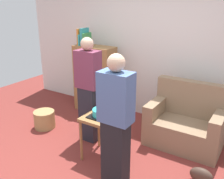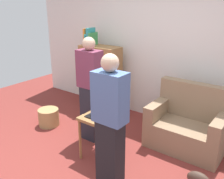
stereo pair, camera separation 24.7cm
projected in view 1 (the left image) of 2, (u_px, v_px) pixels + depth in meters
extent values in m
plane|color=maroon|center=(93.00, 174.00, 3.31)|extent=(8.00, 8.00, 0.00)
cube|color=silver|center=(160.00, 46.00, 4.49)|extent=(6.00, 0.10, 2.70)
cube|color=#8C7054|center=(184.00, 133.00, 3.91)|extent=(1.10, 0.70, 0.40)
cube|color=#8C7054|center=(192.00, 98.00, 3.96)|extent=(1.10, 0.16, 0.56)
cube|color=#8C7054|center=(156.00, 107.00, 4.03)|extent=(0.16, 0.70, 0.24)
cube|color=#8C7054|center=(219.00, 122.00, 3.56)|extent=(0.16, 0.70, 0.24)
cube|color=olive|center=(95.00, 79.00, 4.99)|extent=(0.80, 0.36, 1.30)
cube|color=orange|center=(81.00, 37.00, 4.88)|extent=(0.04, 0.18, 0.30)
cube|color=teal|center=(82.00, 40.00, 4.87)|extent=(0.04, 0.24, 0.20)
cube|color=teal|center=(85.00, 37.00, 4.82)|extent=(0.05, 0.22, 0.32)
cube|color=#38934C|center=(87.00, 39.00, 4.81)|extent=(0.03, 0.25, 0.24)
cube|color=olive|center=(102.00, 118.00, 3.46)|extent=(0.48, 0.48, 0.04)
cylinder|color=olive|center=(81.00, 141.00, 3.51)|extent=(0.04, 0.04, 0.60)
cylinder|color=olive|center=(107.00, 150.00, 3.29)|extent=(0.04, 0.04, 0.60)
cylinder|color=olive|center=(99.00, 128.00, 3.84)|extent=(0.04, 0.04, 0.60)
cylinder|color=olive|center=(123.00, 136.00, 3.63)|extent=(0.04, 0.04, 0.60)
cube|color=black|center=(102.00, 116.00, 3.45)|extent=(0.32, 0.32, 0.02)
cylinder|color=#2DB2B7|center=(102.00, 112.00, 3.43)|extent=(0.26, 0.26, 0.09)
cylinder|color=#EA668C|center=(106.00, 109.00, 3.37)|extent=(0.01, 0.01, 0.05)
cylinder|color=#EA668C|center=(108.00, 107.00, 3.42)|extent=(0.01, 0.01, 0.06)
cylinder|color=#EA668C|center=(106.00, 106.00, 3.45)|extent=(0.01, 0.01, 0.06)
cylinder|color=#66B2E5|center=(102.00, 106.00, 3.47)|extent=(0.01, 0.01, 0.05)
cylinder|color=#66B2E5|center=(99.00, 106.00, 3.45)|extent=(0.01, 0.01, 0.06)
cylinder|color=#F2CC4C|center=(98.00, 107.00, 3.42)|extent=(0.01, 0.01, 0.06)
cylinder|color=#66B2E5|center=(97.00, 108.00, 3.38)|extent=(0.01, 0.01, 0.05)
cylinder|color=#EA668C|center=(99.00, 110.00, 3.33)|extent=(0.01, 0.01, 0.05)
cylinder|color=#66B2E5|center=(104.00, 110.00, 3.33)|extent=(0.01, 0.01, 0.05)
cube|color=#23232D|center=(89.00, 114.00, 3.99)|extent=(0.28, 0.20, 0.88)
cube|color=#75334C|center=(88.00, 69.00, 3.75)|extent=(0.36, 0.22, 0.56)
sphere|color=#D1A889|center=(87.00, 44.00, 3.62)|extent=(0.19, 0.19, 0.19)
cube|color=black|center=(116.00, 156.00, 2.93)|extent=(0.28, 0.20, 0.88)
cube|color=#4C6BA3|center=(116.00, 98.00, 2.69)|extent=(0.36, 0.22, 0.56)
sphere|color=#D1A889|center=(116.00, 63.00, 2.56)|extent=(0.19, 0.19, 0.19)
cylinder|color=#A88451|center=(44.00, 119.00, 4.46)|extent=(0.36, 0.36, 0.30)
ellipsoid|color=#473328|center=(201.00, 175.00, 3.13)|extent=(0.28, 0.14, 0.20)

